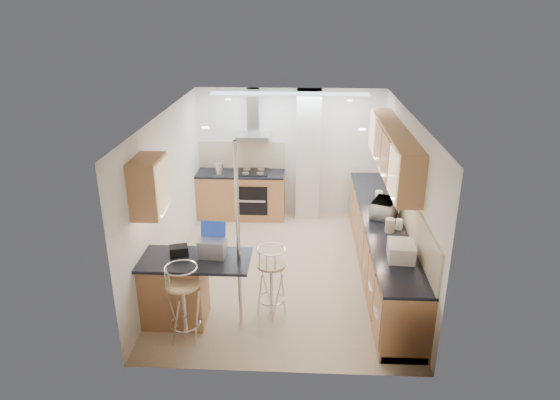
{
  "coord_description": "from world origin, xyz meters",
  "views": [
    {
      "loc": [
        0.27,
        -7.02,
        3.98
      ],
      "look_at": [
        -0.09,
        0.2,
        1.11
      ],
      "focal_mm": 32.0,
      "sensor_mm": 36.0,
      "label": 1
    }
  ],
  "objects_px": {
    "microwave": "(384,208)",
    "laptop": "(213,248)",
    "bar_stool_near": "(184,303)",
    "bar_stool_end": "(271,281)",
    "bread_bin": "(401,251)"
  },
  "relations": [
    {
      "from": "laptop",
      "to": "bread_bin",
      "type": "xyz_separation_m",
      "value": [
        2.41,
        0.09,
        -0.03
      ]
    },
    {
      "from": "bar_stool_end",
      "to": "bar_stool_near",
      "type": "bearing_deg",
      "value": 135.8
    },
    {
      "from": "bar_stool_end",
      "to": "bread_bin",
      "type": "bearing_deg",
      "value": -76.56
    },
    {
      "from": "bar_stool_end",
      "to": "microwave",
      "type": "bearing_deg",
      "value": -36.41
    },
    {
      "from": "microwave",
      "to": "bar_stool_near",
      "type": "bearing_deg",
      "value": 148.7
    },
    {
      "from": "microwave",
      "to": "laptop",
      "type": "bearing_deg",
      "value": 144.23
    },
    {
      "from": "bar_stool_near",
      "to": "bar_stool_end",
      "type": "relative_size",
      "value": 1.05
    },
    {
      "from": "bread_bin",
      "to": "bar_stool_near",
      "type": "bearing_deg",
      "value": -164.38
    },
    {
      "from": "microwave",
      "to": "bar_stool_end",
      "type": "distance_m",
      "value": 2.18
    },
    {
      "from": "microwave",
      "to": "bar_stool_near",
      "type": "distance_m",
      "value": 3.35
    },
    {
      "from": "microwave",
      "to": "bread_bin",
      "type": "distance_m",
      "value": 1.36
    },
    {
      "from": "laptop",
      "to": "bread_bin",
      "type": "relative_size",
      "value": 0.83
    },
    {
      "from": "laptop",
      "to": "bar_stool_near",
      "type": "relative_size",
      "value": 0.33
    },
    {
      "from": "bread_bin",
      "to": "laptop",
      "type": "bearing_deg",
      "value": -174.18
    },
    {
      "from": "microwave",
      "to": "laptop",
      "type": "distance_m",
      "value": 2.8
    }
  ]
}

